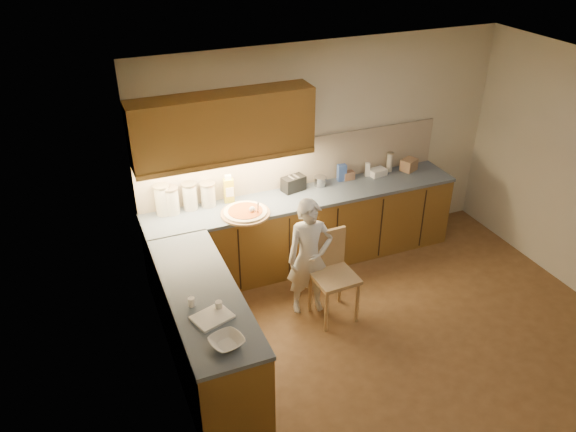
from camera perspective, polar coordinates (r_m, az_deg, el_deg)
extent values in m
plane|color=brown|center=(5.98, 11.80, -12.24)|extent=(4.50, 4.50, 0.00)
cube|color=beige|center=(6.74, 3.73, 6.65)|extent=(4.50, 0.04, 2.60)
cube|color=beige|center=(4.46, -11.53, -7.33)|extent=(0.04, 4.00, 2.60)
cube|color=white|center=(4.69, 15.12, 12.12)|extent=(4.50, 4.00, 0.04)
cube|color=brown|center=(6.75, 1.72, -1.48)|extent=(3.75, 0.60, 0.88)
cube|color=brown|center=(5.35, -8.33, -11.57)|extent=(0.60, 2.00, 0.88)
cube|color=#485567|center=(6.52, 1.78, 1.97)|extent=(3.77, 0.62, 0.04)
cube|color=#485567|center=(5.06, -8.71, -7.66)|extent=(0.62, 2.02, 0.04)
cube|color=black|center=(6.13, -10.32, -5.65)|extent=(0.02, 0.01, 0.80)
cube|color=black|center=(6.24, -4.96, -4.49)|extent=(0.02, 0.01, 0.80)
cube|color=black|center=(6.41, 0.15, -3.36)|extent=(0.02, 0.01, 0.80)
cube|color=black|center=(6.62, 4.96, -2.26)|extent=(0.02, 0.01, 0.80)
cube|color=black|center=(6.89, 9.42, -1.22)|extent=(0.02, 0.01, 0.80)
cube|color=black|center=(7.19, 13.53, -0.27)|extent=(0.02, 0.01, 0.80)
cube|color=#B8A78E|center=(6.62, 0.82, 5.42)|extent=(3.75, 0.02, 0.58)
cube|color=brown|center=(5.96, -6.61, 9.03)|extent=(1.95, 0.35, 0.70)
cube|color=brown|center=(5.94, -5.93, 5.32)|extent=(1.95, 0.02, 0.06)
cylinder|color=tan|center=(6.13, -4.35, 0.26)|extent=(0.54, 0.54, 0.02)
cylinder|color=#F5E4C0|center=(6.12, -4.35, 0.44)|extent=(0.48, 0.48, 0.02)
cylinder|color=#BC4C19|center=(6.11, -4.36, 0.55)|extent=(0.38, 0.38, 0.01)
sphere|color=white|center=(6.08, -3.66, 0.67)|extent=(0.07, 0.07, 0.07)
cylinder|color=white|center=(6.02, -3.07, 0.75)|extent=(0.05, 0.13, 0.22)
imported|color=silver|center=(5.87, 2.20, -4.23)|extent=(0.53, 0.40, 1.33)
cylinder|color=tan|center=(5.83, 3.92, -9.73)|extent=(0.04, 0.04, 0.49)
cylinder|color=tan|center=(5.98, 7.06, -8.73)|extent=(0.04, 0.04, 0.49)
cylinder|color=tan|center=(6.08, 2.26, -7.74)|extent=(0.04, 0.04, 0.49)
cylinder|color=tan|center=(6.22, 5.30, -6.84)|extent=(0.04, 0.04, 0.49)
cube|color=tan|center=(5.86, 4.74, -6.20)|extent=(0.45, 0.45, 0.04)
cube|color=tan|center=(5.87, 3.90, -3.30)|extent=(0.43, 0.06, 0.43)
imported|color=silver|center=(4.46, -6.25, -12.62)|extent=(0.32, 0.32, 0.06)
cylinder|color=silver|center=(6.20, -12.62, 1.54)|extent=(0.16, 0.16, 0.33)
cylinder|color=tan|center=(6.12, -12.79, 2.97)|extent=(0.17, 0.17, 0.02)
cylinder|color=silver|center=(6.20, -11.78, 1.48)|extent=(0.17, 0.17, 0.29)
cylinder|color=gray|center=(6.13, -11.93, 2.76)|extent=(0.18, 0.18, 0.02)
cylinder|color=silver|center=(6.25, -9.93, 1.91)|extent=(0.16, 0.16, 0.29)
cylinder|color=gray|center=(6.18, -10.06, 3.19)|extent=(0.17, 0.17, 0.02)
cylinder|color=beige|center=(6.29, -8.12, 2.11)|extent=(0.16, 0.16, 0.26)
cylinder|color=tan|center=(6.23, -8.21, 3.25)|extent=(0.17, 0.17, 0.02)
cube|color=gold|center=(6.34, -6.04, 2.58)|extent=(0.12, 0.10, 0.28)
cube|color=white|center=(6.26, -6.12, 3.93)|extent=(0.08, 0.06, 0.05)
cube|color=black|center=(6.58, 0.56, 3.31)|extent=(0.30, 0.21, 0.17)
cube|color=silver|center=(6.52, 0.32, 3.93)|extent=(0.05, 0.12, 0.00)
cube|color=silver|center=(6.56, 0.80, 4.08)|extent=(0.05, 0.12, 0.00)
cylinder|color=#A0A1A5|center=(6.71, 3.30, 3.51)|extent=(0.14, 0.14, 0.11)
cylinder|color=#A0A1A5|center=(6.69, 3.31, 3.95)|extent=(0.15, 0.15, 0.01)
cube|color=#3653A2|center=(6.84, 5.48, 4.41)|extent=(0.11, 0.08, 0.21)
cube|color=#A8785A|center=(6.91, 6.15, 4.12)|extent=(0.14, 0.10, 0.10)
cube|color=white|center=(7.01, 8.07, 4.71)|extent=(0.07, 0.07, 0.17)
cube|color=white|center=(7.06, 9.08, 4.43)|extent=(0.23, 0.17, 0.08)
cylinder|color=beige|center=(7.15, 10.29, 5.37)|extent=(0.08, 0.08, 0.24)
cylinder|color=tan|center=(7.10, 10.38, 6.30)|extent=(0.08, 0.08, 0.02)
cube|color=tan|center=(7.25, 12.19, 5.11)|extent=(0.24, 0.22, 0.15)
cube|color=white|center=(4.73, -7.71, -10.14)|extent=(0.37, 0.33, 0.02)
cylinder|color=white|center=(4.87, -9.78, -8.59)|extent=(0.06, 0.06, 0.08)
cylinder|color=white|center=(4.79, -7.05, -9.02)|extent=(0.08, 0.08, 0.08)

